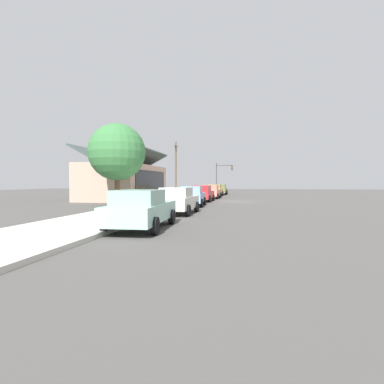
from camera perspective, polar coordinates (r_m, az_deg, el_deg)
The scene contains 14 objects.
ground_plane at distance 31.11m, azimuth 7.42°, elevation -1.72°, with size 120.00×120.00×0.00m, color #4C4947.
sidewalk_curb at distance 31.86m, azimuth -2.69°, elevation -1.48°, with size 60.00×4.20×0.16m, color beige.
car_seafoam at distance 12.61m, azimuth -9.32°, elevation -3.09°, with size 4.93×2.19×1.59m.
car_ivory at distance 18.40m, azimuth -2.64°, elevation -1.56°, with size 4.34×2.05×1.59m.
car_skyblue at distance 24.47m, azimuth 0.01°, elevation -0.74°, with size 4.49×2.13×1.59m.
car_cherry at distance 30.37m, azimuth 1.92°, elevation -0.25°, with size 4.43×2.09×1.59m.
car_coral at distance 36.24m, azimuth 3.56°, elevation 0.07°, with size 4.37×2.13×1.59m.
car_mustard at distance 42.76m, azimuth 4.26°, elevation 0.33°, with size 4.66×2.12×1.59m.
car_olive at distance 48.21m, azimuth 5.26°, elevation 0.49°, with size 4.88×2.09×1.59m.
storefront_building at distance 35.39m, azimuth -12.21°, elevation 1.97°, with size 13.10×6.36×5.54m.
shade_tree at distance 26.45m, azimuth -13.73°, elevation 7.16°, with size 4.71×4.71×6.76m.
traffic_light_main at distance 52.29m, azimuth 5.71°, elevation 3.51°, with size 0.37×2.79×5.20m.
utility_pole_wooden at distance 42.64m, azimuth -3.01°, elevation 4.51°, with size 1.80×0.24×7.50m.
fire_hydrant_red at distance 33.10m, azimuth 0.27°, elevation -0.63°, with size 0.22×0.22×0.71m.
Camera 1 is at (-31.02, -1.41, 1.88)m, focal length 28.80 mm.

